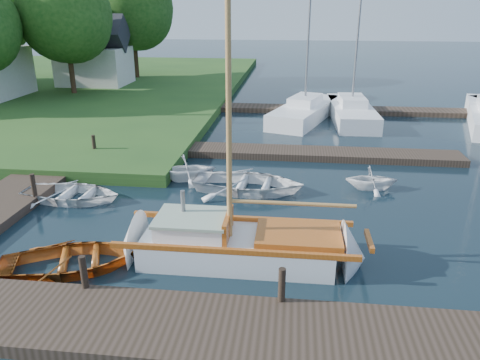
# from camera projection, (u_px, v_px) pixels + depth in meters

# --- Properties ---
(ground) EXTENTS (160.00, 160.00, 0.00)m
(ground) POSITION_uv_depth(u_px,v_px,m) (240.00, 214.00, 15.20)
(ground) COLOR black
(ground) RESTS_ON ground
(near_dock) EXTENTS (18.00, 2.20, 0.30)m
(near_dock) POSITION_uv_depth(u_px,v_px,m) (206.00, 330.00, 9.57)
(near_dock) COLOR #31261B
(near_dock) RESTS_ON ground
(left_dock) EXTENTS (2.20, 18.00, 0.30)m
(left_dock) POSITION_uv_depth(u_px,v_px,m) (39.00, 179.00, 17.88)
(left_dock) COLOR #31261B
(left_dock) RESTS_ON ground
(far_dock) EXTENTS (14.00, 1.60, 0.30)m
(far_dock) POSITION_uv_depth(u_px,v_px,m) (301.00, 153.00, 20.97)
(far_dock) COLOR #31261B
(far_dock) RESTS_ON ground
(pontoon) EXTENTS (30.00, 1.60, 0.30)m
(pontoon) POSITION_uv_depth(u_px,v_px,m) (430.00, 112.00, 28.93)
(pontoon) COLOR #31261B
(pontoon) RESTS_ON ground
(mooring_post_1) EXTENTS (0.16, 0.16, 0.80)m
(mooring_post_1) POSITION_uv_depth(u_px,v_px,m) (84.00, 272.00, 10.63)
(mooring_post_1) COLOR black
(mooring_post_1) RESTS_ON near_dock
(mooring_post_2) EXTENTS (0.16, 0.16, 0.80)m
(mooring_post_2) POSITION_uv_depth(u_px,v_px,m) (282.00, 285.00, 10.14)
(mooring_post_2) COLOR black
(mooring_post_2) RESTS_ON near_dock
(mooring_post_4) EXTENTS (0.16, 0.16, 0.80)m
(mooring_post_4) POSITION_uv_depth(u_px,v_px,m) (34.00, 185.00, 15.71)
(mooring_post_4) COLOR black
(mooring_post_4) RESTS_ON left_dock
(mooring_post_5) EXTENTS (0.16, 0.16, 0.80)m
(mooring_post_5) POSITION_uv_depth(u_px,v_px,m) (94.00, 144.00, 20.36)
(mooring_post_5) COLOR black
(mooring_post_5) RESTS_ON left_dock
(sailboat) EXTENTS (7.16, 2.02, 9.83)m
(sailboat) POSITION_uv_depth(u_px,v_px,m) (244.00, 247.00, 12.43)
(sailboat) COLOR white
(sailboat) RESTS_ON ground
(dinghy) EXTENTS (4.19, 3.59, 0.73)m
(dinghy) POSITION_uv_depth(u_px,v_px,m) (71.00, 256.00, 11.96)
(dinghy) COLOR #99400D
(dinghy) RESTS_ON ground
(tender_a) EXTENTS (3.56, 2.63, 0.71)m
(tender_a) POSITION_uv_depth(u_px,v_px,m) (71.00, 191.00, 16.17)
(tender_a) COLOR white
(tender_a) RESTS_ON ground
(tender_b) EXTENTS (2.55, 2.35, 1.12)m
(tender_b) POSITION_uv_depth(u_px,v_px,m) (187.00, 166.00, 17.98)
(tender_b) COLOR white
(tender_b) RESTS_ON ground
(tender_c) EXTENTS (4.26, 3.22, 0.83)m
(tender_c) POSITION_uv_depth(u_px,v_px,m) (248.00, 181.00, 16.96)
(tender_c) COLOR white
(tender_c) RESTS_ON ground
(tender_d) EXTENTS (1.94, 1.70, 0.98)m
(tender_d) POSITION_uv_depth(u_px,v_px,m) (372.00, 177.00, 17.13)
(tender_d) COLOR white
(tender_d) RESTS_ON ground
(marina_boat_1) EXTENTS (4.45, 7.81, 10.04)m
(marina_boat_1) POSITION_uv_depth(u_px,v_px,m) (305.00, 110.00, 27.56)
(marina_boat_1) COLOR white
(marina_boat_1) RESTS_ON ground
(marina_boat_2) EXTENTS (2.46, 7.49, 10.93)m
(marina_boat_2) POSITION_uv_depth(u_px,v_px,m) (351.00, 110.00, 27.44)
(marina_boat_2) COLOR white
(marina_boat_2) RESTS_ON ground
(house_c) EXTENTS (5.25, 4.00, 5.28)m
(house_c) POSITION_uv_depth(u_px,v_px,m) (94.00, 57.00, 36.27)
(house_c) COLOR beige
(house_c) RESTS_ON shore
(tree_3) EXTENTS (6.41, 6.38, 8.74)m
(tree_3) POSITION_uv_depth(u_px,v_px,m) (65.00, 14.00, 31.46)
(tree_3) COLOR #332114
(tree_3) RESTS_ON shore
(tree_7) EXTENTS (6.83, 6.83, 9.38)m
(tree_7) POSITION_uv_depth(u_px,v_px,m) (132.00, 7.00, 38.54)
(tree_7) COLOR #332114
(tree_7) RESTS_ON shore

